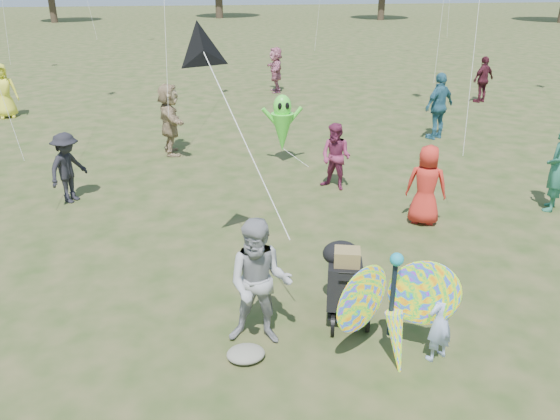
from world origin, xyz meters
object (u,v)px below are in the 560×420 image
object	(u,v)px
crowd_d	(170,119)
adult_man	(260,283)
crowd_g	(3,91)
jogging_stroller	(344,278)
crowd_a	(426,185)
crowd_c	(439,106)
butterfly_kite	(394,311)
alien_kite	(282,126)
crowd_h	(483,80)
child_girl	(440,321)
crowd_b	(68,168)
crowd_f	(557,168)
crowd_e	(336,157)
crowd_j	(276,70)

from	to	relation	value
crowd_d	adult_man	bearing A→B (deg)	-178.82
crowd_g	jogging_stroller	world-z (taller)	crowd_g
crowd_a	crowd_c	distance (m)	6.11
jogging_stroller	butterfly_kite	bearing A→B (deg)	-57.99
crowd_g	alien_kite	size ratio (longest dim) A/B	1.01
crowd_h	crowd_d	bearing A→B (deg)	-0.16
child_girl	crowd_d	bearing A→B (deg)	-91.44
crowd_g	jogging_stroller	size ratio (longest dim) A/B	1.58
crowd_g	child_girl	bearing A→B (deg)	-74.85
crowd_b	alien_kite	distance (m)	5.09
crowd_f	crowd_h	world-z (taller)	crowd_f
adult_man	crowd_d	xyz separation A→B (m)	(-1.30, 8.36, 0.07)
crowd_c	alien_kite	size ratio (longest dim) A/B	1.08
butterfly_kite	crowd_h	bearing A→B (deg)	58.40
crowd_e	crowd_f	world-z (taller)	crowd_f
crowd_a	crowd_d	world-z (taller)	crowd_d
child_girl	crowd_a	size ratio (longest dim) A/B	0.71
crowd_f	crowd_h	xyz separation A→B (m)	(3.53, 9.57, -0.04)
crowd_c	crowd_j	world-z (taller)	crowd_c
crowd_h	crowd_j	world-z (taller)	crowd_j
jogging_stroller	butterfly_kite	xyz separation A→B (m)	(0.32, -1.07, 0.14)
crowd_f	butterfly_kite	xyz separation A→B (m)	(-4.85, -4.05, -0.12)
crowd_b	crowd_j	bearing A→B (deg)	2.96
child_girl	crowd_j	size ratio (longest dim) A/B	0.62
crowd_a	alien_kite	size ratio (longest dim) A/B	0.89
crowd_a	crowd_c	size ratio (longest dim) A/B	0.82
adult_man	crowd_d	size ratio (longest dim) A/B	0.93
child_girl	crowd_e	size ratio (longest dim) A/B	0.74
child_girl	crowd_j	distance (m)	16.74
crowd_f	jogging_stroller	xyz separation A→B (m)	(-5.17, -2.98, -0.26)
crowd_j	crowd_c	bearing A→B (deg)	27.27
crowd_b	crowd_f	world-z (taller)	crowd_f
crowd_f	crowd_b	bearing A→B (deg)	-64.15
crowd_h	child_girl	bearing A→B (deg)	37.92
child_girl	adult_man	xyz separation A→B (m)	(-2.12, 0.70, 0.32)
crowd_a	crowd_b	size ratio (longest dim) A/B	1.04
child_girl	crowd_e	world-z (taller)	crowd_e
crowd_j	jogging_stroller	xyz separation A→B (m)	(-1.48, -15.64, -0.27)
adult_man	jogging_stroller	bearing A→B (deg)	32.03
crowd_e	jogging_stroller	size ratio (longest dim) A/B	1.32
adult_man	crowd_g	world-z (taller)	crowd_g
crowd_d	crowd_e	world-z (taller)	crowd_d
crowd_f	child_girl	bearing A→B (deg)	-8.77
crowd_e	crowd_j	world-z (taller)	crowd_j
crowd_b	crowd_j	xyz separation A→B (m)	(5.99, 10.66, 0.14)
crowd_a	butterfly_kite	size ratio (longest dim) A/B	0.89
crowd_h	crowd_g	bearing A→B (deg)	-23.46
crowd_f	crowd_j	bearing A→B (deg)	-126.23
child_girl	crowd_d	world-z (taller)	crowd_d
child_girl	alien_kite	world-z (taller)	alien_kite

